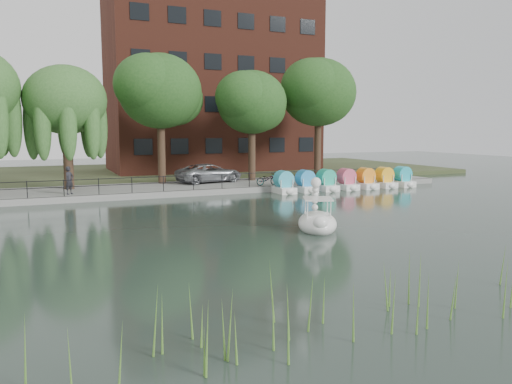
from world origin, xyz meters
TOP-DOWN VIEW (x-y plane):
  - ground_plane at (0.00, 0.00)m, footprint 120.00×120.00m
  - promenade at (0.00, 16.00)m, footprint 40.00×6.00m
  - kerb at (0.00, 13.05)m, footprint 40.00×0.25m
  - land_strip at (0.00, 30.00)m, footprint 60.00×22.00m
  - railing at (0.00, 13.25)m, footprint 32.00×0.05m
  - apartment_building at (7.00, 29.97)m, footprint 20.00×10.07m
  - willow_mid at (-7.50, 17.00)m, footprint 5.32×5.32m
  - broadleaf_center at (-1.00, 18.00)m, footprint 6.00×6.00m
  - broadleaf_right at (6.00, 17.50)m, footprint 5.40×5.40m
  - broadleaf_far at (12.50, 18.50)m, footprint 6.30×6.30m
  - minivan at (2.43, 17.23)m, footprint 3.81×6.22m
  - bicycle at (5.56, 13.69)m, footprint 0.76×1.77m
  - pedestrian at (-7.63, 14.04)m, footprint 0.84×0.85m
  - swan_boat at (1.78, 0.21)m, footprint 2.60×3.09m
  - pedal_boat_row at (11.20, 12.09)m, footprint 11.35×1.70m

SIDE VIEW (x-z plane):
  - ground_plane at x=0.00m, z-range 0.00..0.00m
  - land_strip at x=0.00m, z-range 0.00..0.36m
  - promenade at x=0.00m, z-range 0.00..0.40m
  - kerb at x=0.00m, z-range 0.00..0.40m
  - swan_boat at x=1.78m, z-range -0.63..1.61m
  - pedal_boat_row at x=11.20m, z-range -0.09..1.31m
  - bicycle at x=5.56m, z-range 0.40..1.40m
  - railing at x=0.00m, z-range 0.65..1.65m
  - minivan at x=2.43m, z-range 0.40..2.01m
  - pedestrian at x=-7.63m, z-range 0.40..2.38m
  - willow_mid at x=-7.50m, z-range 2.17..10.32m
  - broadleaf_right at x=6.00m, z-range 2.22..10.55m
  - broadleaf_center at x=-1.00m, z-range 2.44..11.69m
  - broadleaf_far at x=12.50m, z-range 2.54..12.25m
  - apartment_building at x=7.00m, z-range 0.36..18.36m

